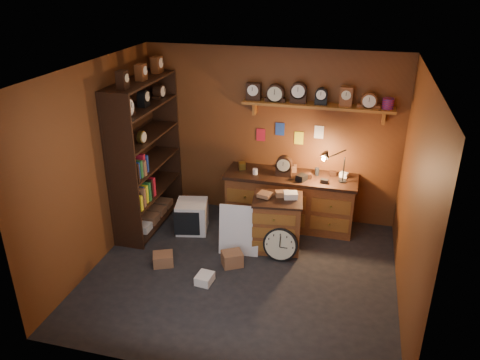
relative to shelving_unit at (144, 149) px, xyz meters
name	(u,v)px	position (x,y,z in m)	size (l,w,h in m)	color
floor	(242,273)	(1.79, -0.98, -1.25)	(4.00, 4.00, 0.00)	black
room_shell	(248,151)	(1.84, -0.87, 0.47)	(4.02, 3.62, 2.71)	brown
shelving_unit	(144,149)	(0.00, 0.00, 0.00)	(0.47, 1.60, 2.58)	black
workbench	(290,197)	(2.19, 0.49, -0.78)	(2.01, 0.66, 1.36)	brown
low_cabinet	(277,221)	(2.11, -0.23, -0.82)	(0.77, 0.67, 0.88)	brown
big_round_clock	(280,244)	(2.22, -0.53, -1.02)	(0.48, 0.16, 0.49)	black
white_panel	(239,252)	(1.62, -0.51, -1.25)	(0.57, 0.02, 0.75)	silver
mini_fridge	(192,217)	(0.76, -0.08, -1.01)	(0.55, 0.56, 0.48)	silver
floor_box_a	(163,259)	(0.69, -1.06, -1.17)	(0.27, 0.23, 0.17)	#8B5C3C
floor_box_b	(205,279)	(1.37, -1.31, -1.19)	(0.20, 0.24, 0.12)	white
floor_box_c	(232,259)	(1.61, -0.84, -1.15)	(0.27, 0.22, 0.20)	#8B5C3C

